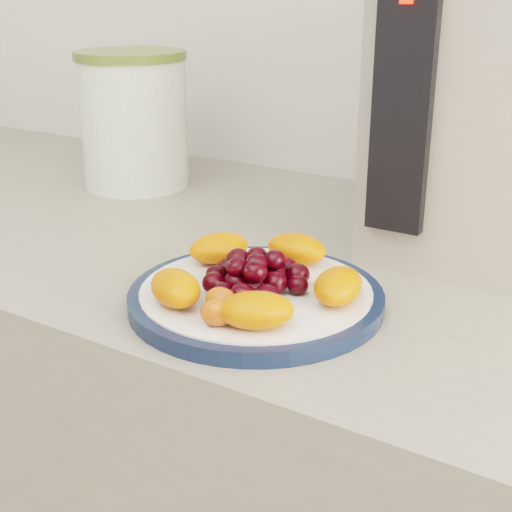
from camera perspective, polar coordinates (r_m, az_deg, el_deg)
The scene contains 8 objects.
plate_rim at distance 0.67m, azimuth 0.00°, elevation -3.38°, with size 0.24×0.24×0.01m, color #121F3B.
plate_face at distance 0.67m, azimuth 0.00°, elevation -3.30°, with size 0.22×0.22×0.02m, color white.
canister at distance 1.07m, azimuth -9.70°, elevation 10.34°, with size 0.15×0.15×0.18m, color #416F1D.
canister_lid at distance 1.06m, azimuth -10.04°, elevation 15.55°, with size 0.16×0.16×0.01m, color olive.
appliance_body at distance 0.84m, azimuth 18.28°, elevation 12.04°, with size 0.19×0.27×0.34m, color #A79C8D.
appliance_panel at distance 0.72m, azimuth 11.68°, elevation 11.68°, with size 0.06×0.02×0.25m, color black.
appliance_led at distance 0.70m, azimuth 11.97°, elevation 19.38°, with size 0.01×0.01×0.01m, color #FF0C05.
fruit_plate at distance 0.66m, azimuth -0.12°, elevation -1.66°, with size 0.21×0.20×0.04m.
Camera 1 is at (0.43, 0.52, 1.19)m, focal length 50.00 mm.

